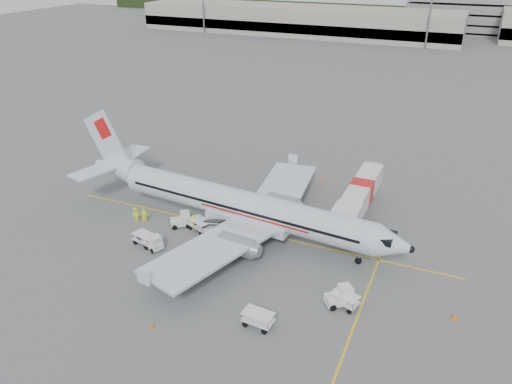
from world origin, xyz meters
TOP-DOWN VIEW (x-y plane):
  - ground at (0.00, 0.00)m, footprint 360.00×360.00m
  - stripe_lead at (0.00, 0.00)m, footprint 44.00×0.20m
  - stripe_cross at (14.00, -8.00)m, footprint 0.20×20.00m
  - terminal_west at (-40.00, 130.00)m, footprint 110.00×22.00m
  - parking_garage at (25.00, 160.00)m, footprint 62.00×24.00m
  - treeline at (0.00, 175.00)m, footprint 300.00×3.00m
  - mast_west at (-70.00, 118.00)m, footprint 3.20×1.20m
  - mast_center at (5.00, 118.00)m, footprint 3.20×1.20m
  - aircraft at (-0.61, -0.15)m, footprint 41.05×33.61m
  - jet_bridge at (10.17, 8.16)m, footprint 3.25×16.14m
  - belt_loader at (-3.51, -2.00)m, footprint 5.49×3.84m
  - tug_fore at (12.12, -8.16)m, footprint 2.65×2.49m
  - tug_mid at (-7.49, -6.96)m, footprint 2.41×1.98m
  - tug_aft at (-7.26, -2.00)m, footprint 2.51×2.29m
  - cart_loaded_a at (-4.84, -2.00)m, footprint 2.92×2.36m
  - cart_loaded_b at (-8.72, -6.71)m, footprint 2.66×1.94m
  - cart_empty_a at (6.83, -13.37)m, footprint 2.64×1.70m
  - cart_empty_b at (12.64, -8.19)m, footprint 2.67×2.02m
  - cone_nose at (21.40, -6.26)m, footprint 0.43×0.43m
  - cone_port at (3.51, 15.43)m, footprint 0.42×0.42m
  - cone_stbd at (-0.90, -17.04)m, footprint 0.34×0.34m
  - crew_a at (-5.59, -2.06)m, footprint 0.72×0.76m
  - crew_b at (-12.27, -3.26)m, footprint 1.09×1.01m
  - crew_c at (-3.02, -9.46)m, footprint 1.05×1.27m
  - crew_d at (-11.31, -2.97)m, footprint 1.11×0.79m

SIDE VIEW (x-z plane):
  - ground at x=0.00m, z-range 0.00..0.00m
  - stripe_lead at x=0.00m, z-range 0.00..0.01m
  - stripe_cross at x=14.00m, z-range 0.00..0.01m
  - cone_stbd at x=-0.90m, z-range 0.00..0.56m
  - cone_port at x=3.51m, z-range 0.00..0.68m
  - cone_nose at x=21.40m, z-range 0.00..0.70m
  - cart_empty_b at x=12.64m, z-range 0.00..1.23m
  - cart_loaded_b at x=-8.72m, z-range 0.00..1.25m
  - cart_empty_a at x=6.83m, z-range 0.00..1.31m
  - cart_loaded_a at x=-4.84m, z-range 0.00..1.33m
  - tug_mid at x=-7.49m, z-range 0.00..1.62m
  - tug_aft at x=-7.26m, z-range 0.00..1.69m
  - crew_c at x=-3.02m, z-range 0.00..1.71m
  - crew_a at x=-5.59m, z-range 0.00..1.75m
  - crew_d at x=-11.31m, z-range 0.00..1.75m
  - crew_b at x=-12.27m, z-range 0.00..1.79m
  - tug_fore at x=12.12m, z-range 0.00..1.80m
  - belt_loader at x=-3.51m, z-range 0.00..2.79m
  - jet_bridge at x=10.17m, z-range 0.00..4.23m
  - treeline at x=0.00m, z-range 0.00..6.00m
  - terminal_west at x=-40.00m, z-range 0.00..9.00m
  - aircraft at x=-0.61m, z-range 0.00..10.56m
  - parking_garage at x=25.00m, z-range 0.00..14.00m
  - mast_west at x=-70.00m, z-range 0.00..22.00m
  - mast_center at x=5.00m, z-range 0.00..22.00m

